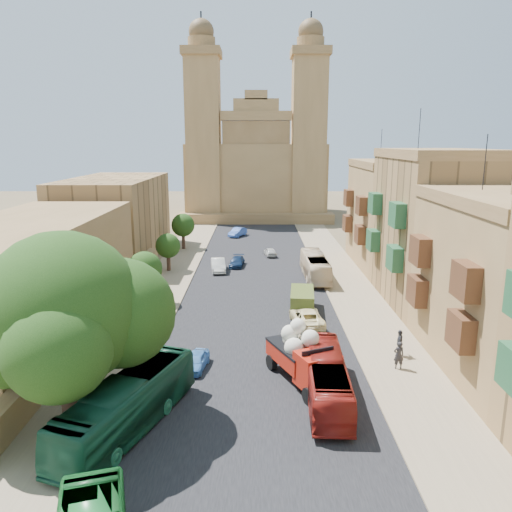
{
  "coord_description": "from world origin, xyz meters",
  "views": [
    {
      "loc": [
        0.01,
        -19.34,
        14.4
      ],
      "look_at": [
        0.0,
        26.0,
        4.0
      ],
      "focal_mm": 35.0,
      "sensor_mm": 36.0,
      "label": 1
    }
  ],
  "objects_px": {
    "red_truck": "(305,357)",
    "car_white_a": "(218,265)",
    "car_cream": "(307,317)",
    "bus_red_east": "(326,378)",
    "car_dkblue": "(237,262)",
    "bus_green_north": "(128,404)",
    "pedestrian_c": "(400,343)",
    "street_tree_a": "(105,316)",
    "pedestrian_a": "(399,355)",
    "car_blue_b": "(238,232)",
    "bus_cream_east": "(315,266)",
    "street_tree_d": "(183,225)",
    "car_white_b": "(270,252)",
    "street_tree_c": "(168,246)",
    "ficus_tree": "(66,315)",
    "street_tree_b": "(145,269)",
    "olive_pickup": "(302,301)",
    "car_blue_a": "(196,361)",
    "church": "(256,168)"
  },
  "relations": [
    {
      "from": "red_truck",
      "to": "car_white_a",
      "type": "height_order",
      "value": "red_truck"
    },
    {
      "from": "red_truck",
      "to": "car_cream",
      "type": "bearing_deg",
      "value": 83.72
    },
    {
      "from": "bus_red_east",
      "to": "car_dkblue",
      "type": "distance_m",
      "value": 31.9
    },
    {
      "from": "bus_green_north",
      "to": "pedestrian_c",
      "type": "height_order",
      "value": "bus_green_north"
    },
    {
      "from": "street_tree_a",
      "to": "pedestrian_a",
      "type": "xyz_separation_m",
      "value": [
        19.24,
        -1.36,
        -2.21
      ]
    },
    {
      "from": "red_truck",
      "to": "car_blue_b",
      "type": "relative_size",
      "value": 1.66
    },
    {
      "from": "bus_cream_east",
      "to": "car_blue_b",
      "type": "bearing_deg",
      "value": -70.4
    },
    {
      "from": "street_tree_d",
      "to": "car_cream",
      "type": "xyz_separation_m",
      "value": [
        14.07,
        -29.47,
        -2.57
      ]
    },
    {
      "from": "red_truck",
      "to": "car_dkblue",
      "type": "distance_m",
      "value": 29.72
    },
    {
      "from": "car_white_b",
      "to": "pedestrian_c",
      "type": "xyz_separation_m",
      "value": [
        8.05,
        -30.81,
        0.39
      ]
    },
    {
      "from": "street_tree_c",
      "to": "car_white_b",
      "type": "relative_size",
      "value": 1.34
    },
    {
      "from": "ficus_tree",
      "to": "bus_cream_east",
      "type": "distance_m",
      "value": 33.07
    },
    {
      "from": "car_dkblue",
      "to": "car_white_a",
      "type": "bearing_deg",
      "value": -126.46
    },
    {
      "from": "street_tree_c",
      "to": "car_white_b",
      "type": "height_order",
      "value": "street_tree_c"
    },
    {
      "from": "ficus_tree",
      "to": "pedestrian_a",
      "type": "distance_m",
      "value": 20.45
    },
    {
      "from": "ficus_tree",
      "to": "bus_cream_east",
      "type": "relative_size",
      "value": 1.08
    },
    {
      "from": "street_tree_a",
      "to": "street_tree_b",
      "type": "xyz_separation_m",
      "value": [
        0.0,
        12.0,
        0.1
      ]
    },
    {
      "from": "ficus_tree",
      "to": "street_tree_c",
      "type": "bearing_deg",
      "value": 91.06
    },
    {
      "from": "street_tree_b",
      "to": "pedestrian_c",
      "type": "xyz_separation_m",
      "value": [
        19.86,
        -11.36,
        -2.31
      ]
    },
    {
      "from": "ficus_tree",
      "to": "bus_green_north",
      "type": "relative_size",
      "value": 1.0
    },
    {
      "from": "ficus_tree",
      "to": "pedestrian_a",
      "type": "relative_size",
      "value": 5.49
    },
    {
      "from": "street_tree_d",
      "to": "olive_pickup",
      "type": "distance_m",
      "value": 29.72
    },
    {
      "from": "car_blue_a",
      "to": "car_blue_b",
      "type": "relative_size",
      "value": 0.78
    },
    {
      "from": "olive_pickup",
      "to": "car_cream",
      "type": "bearing_deg",
      "value": -88.79
    },
    {
      "from": "bus_red_east",
      "to": "pedestrian_c",
      "type": "relative_size",
      "value": 4.85
    },
    {
      "from": "car_dkblue",
      "to": "street_tree_d",
      "type": "bearing_deg",
      "value": 132.97
    },
    {
      "from": "bus_red_east",
      "to": "car_cream",
      "type": "xyz_separation_m",
      "value": [
        0.07,
        11.8,
        -0.58
      ]
    },
    {
      "from": "church",
      "to": "pedestrian_c",
      "type": "xyz_separation_m",
      "value": [
        9.86,
        -65.98,
        -8.57
      ]
    },
    {
      "from": "car_dkblue",
      "to": "olive_pickup",
      "type": "bearing_deg",
      "value": -63.52
    },
    {
      "from": "street_tree_a",
      "to": "car_blue_a",
      "type": "relative_size",
      "value": 1.48
    },
    {
      "from": "street_tree_b",
      "to": "bus_red_east",
      "type": "bearing_deg",
      "value": -50.97
    },
    {
      "from": "street_tree_a",
      "to": "red_truck",
      "type": "distance_m",
      "value": 13.47
    },
    {
      "from": "church",
      "to": "bus_red_east",
      "type": "relative_size",
      "value": 3.98
    },
    {
      "from": "bus_green_north",
      "to": "ficus_tree",
      "type": "bearing_deg",
      "value": -169.03
    },
    {
      "from": "ficus_tree",
      "to": "bus_red_east",
      "type": "xyz_separation_m",
      "value": [
        13.41,
        2.72,
        -4.79
      ]
    },
    {
      "from": "olive_pickup",
      "to": "car_white_b",
      "type": "relative_size",
      "value": 1.46
    },
    {
      "from": "car_white_a",
      "to": "car_cream",
      "type": "height_order",
      "value": "car_white_a"
    },
    {
      "from": "street_tree_a",
      "to": "bus_red_east",
      "type": "height_order",
      "value": "street_tree_a"
    },
    {
      "from": "ficus_tree",
      "to": "church",
      "type": "bearing_deg",
      "value": 82.81
    },
    {
      "from": "car_white_b",
      "to": "street_tree_c",
      "type": "bearing_deg",
      "value": 22.51
    },
    {
      "from": "red_truck",
      "to": "car_white_b",
      "type": "xyz_separation_m",
      "value": [
        -1.18,
        34.67,
        -1.12
      ]
    },
    {
      "from": "ficus_tree",
      "to": "bus_red_east",
      "type": "relative_size",
      "value": 1.12
    },
    {
      "from": "street_tree_a",
      "to": "olive_pickup",
      "type": "xyz_separation_m",
      "value": [
        14.0,
        9.89,
        -2.24
      ]
    },
    {
      "from": "car_blue_b",
      "to": "pedestrian_a",
      "type": "distance_m",
      "value": 48.09
    },
    {
      "from": "street_tree_a",
      "to": "olive_pickup",
      "type": "relative_size",
      "value": 1.01
    },
    {
      "from": "ficus_tree",
      "to": "pedestrian_c",
      "type": "bearing_deg",
      "value": 24.12
    },
    {
      "from": "car_blue_a",
      "to": "car_blue_b",
      "type": "height_order",
      "value": "car_blue_b"
    },
    {
      "from": "street_tree_d",
      "to": "car_blue_b",
      "type": "bearing_deg",
      "value": 52.18
    },
    {
      "from": "olive_pickup",
      "to": "pedestrian_a",
      "type": "relative_size",
      "value": 2.51
    },
    {
      "from": "street_tree_c",
      "to": "red_truck",
      "type": "xyz_separation_m",
      "value": [
        13.0,
        -27.23,
        -1.21
      ]
    }
  ]
}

